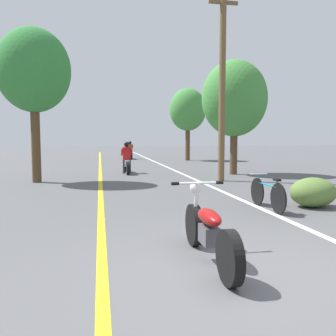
{
  "coord_description": "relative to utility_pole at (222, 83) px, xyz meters",
  "views": [
    {
      "loc": [
        -1.7,
        -3.86,
        1.64
      ],
      "look_at": [
        -0.09,
        4.51,
        0.9
      ],
      "focal_mm": 38.0,
      "sensor_mm": 36.0,
      "label": 1
    }
  ],
  "objects": [
    {
      "name": "motorcycle_rider_far",
      "position": [
        -2.24,
        14.13,
        -3.12
      ],
      "size": [
        0.5,
        2.0,
        1.36
      ],
      "color": "black",
      "rests_on": "ground"
    },
    {
      "name": "roadside_tree_right_far",
      "position": [
        1.65,
        11.79,
        -0.09
      ],
      "size": [
        2.59,
        2.33,
        5.07
      ],
      "color": "#513A23",
      "rests_on": "ground"
    },
    {
      "name": "roadside_tree_right_near",
      "position": [
        1.33,
        2.17,
        -0.33
      ],
      "size": [
        2.88,
        2.59,
        4.99
      ],
      "color": "#513A23",
      "rests_on": "ground"
    },
    {
      "name": "ground_plane",
      "position": [
        -2.77,
        -8.83,
        -3.64
      ],
      "size": [
        120.0,
        120.0,
        0.0
      ],
      "primitive_type": "plane",
      "color": "#515154"
    },
    {
      "name": "motorcycle_rider_lead",
      "position": [
        -3.28,
        3.5,
        -3.1
      ],
      "size": [
        0.5,
        2.01,
        1.44
      ],
      "color": "black",
      "rests_on": "ground"
    },
    {
      "name": "lane_stripe_center",
      "position": [
        -4.47,
        3.68,
        -3.64
      ],
      "size": [
        0.14,
        48.0,
        0.01
      ],
      "primitive_type": "cube",
      "color": "yellow",
      "rests_on": "ground"
    },
    {
      "name": "bicycle_parked",
      "position": [
        -0.74,
        -5.26,
        -3.28
      ],
      "size": [
        0.44,
        1.7,
        0.77
      ],
      "color": "black",
      "rests_on": "ground"
    },
    {
      "name": "utility_pole",
      "position": [
        0.0,
        0.0,
        0.0
      ],
      "size": [
        1.1,
        0.24,
        7.1
      ],
      "color": "brown",
      "rests_on": "ground"
    },
    {
      "name": "lane_stripe_edge",
      "position": [
        -0.85,
        3.68,
        -3.64
      ],
      "size": [
        0.14,
        48.0,
        0.01
      ],
      "primitive_type": "cube",
      "color": "white",
      "rests_on": "ground"
    },
    {
      "name": "roadside_bush",
      "position": [
        0.43,
        -5.23,
        -3.29
      ],
      "size": [
        1.1,
        0.88,
        0.7
      ],
      "color": "#5B7A38",
      "rests_on": "ground"
    },
    {
      "name": "motorcycle_foreground",
      "position": [
        -3.09,
        -8.28,
        -3.23
      ],
      "size": [
        0.78,
        2.14,
        1.0
      ],
      "color": "black",
      "rests_on": "ground"
    },
    {
      "name": "roadside_tree_left",
      "position": [
        -6.74,
        0.86,
        0.33
      ],
      "size": [
        2.6,
        2.34,
        5.51
      ],
      "color": "#513A23",
      "rests_on": "ground"
    }
  ]
}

